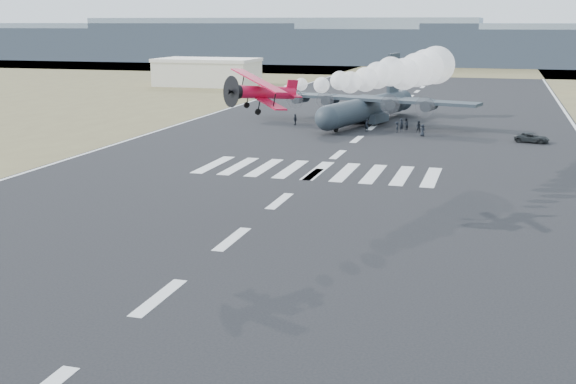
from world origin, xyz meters
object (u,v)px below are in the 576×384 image
at_px(crew_c, 397,127).
at_px(crew_f, 322,123).
at_px(aerobatic_biplane, 262,92).
at_px(crew_e, 423,130).
at_px(crew_d, 295,120).
at_px(crew_b, 419,127).
at_px(crew_h, 406,124).
at_px(support_vehicle, 532,138).
at_px(transport_aircraft, 368,106).
at_px(hangar_left, 207,72).
at_px(crew_g, 402,125).
at_px(crew_a, 367,125).

relative_size(crew_c, crew_f, 0.98).
height_order(aerobatic_biplane, crew_e, aerobatic_biplane).
relative_size(crew_d, crew_e, 1.02).
distance_m(crew_b, crew_d, 19.26).
xyz_separation_m(crew_e, crew_h, (-3.00, 5.33, 0.04)).
distance_m(support_vehicle, crew_b, 16.03).
height_order(transport_aircraft, crew_c, transport_aircraft).
xyz_separation_m(support_vehicle, crew_h, (-17.44, 6.71, 0.27)).
height_order(hangar_left, crew_g, hangar_left).
relative_size(crew_a, crew_e, 1.08).
distance_m(transport_aircraft, crew_h, 8.84).
bearing_deg(hangar_left, transport_aircraft, -48.44).
bearing_deg(crew_h, crew_g, 4.87).
bearing_deg(crew_c, transport_aircraft, -145.58).
relative_size(crew_d, crew_g, 0.91).
relative_size(crew_f, crew_g, 0.85).
bearing_deg(crew_a, crew_b, 44.48).
bearing_deg(crew_c, crew_e, 56.81).
distance_m(hangar_left, aerobatic_biplane, 127.42).
distance_m(crew_a, crew_e, 8.52).
bearing_deg(crew_d, crew_c, 38.94).
bearing_deg(crew_b, crew_g, 171.51).
bearing_deg(hangar_left, support_vehicle, -42.79).
relative_size(crew_a, crew_c, 1.15).
bearing_deg(transport_aircraft, hangar_left, 145.99).
bearing_deg(support_vehicle, aerobatic_biplane, 167.93).
height_order(crew_d, crew_e, crew_d).
height_order(hangar_left, crew_d, hangar_left).
bearing_deg(crew_h, hangar_left, -117.23).
height_order(crew_b, crew_c, crew_b).
xyz_separation_m(hangar_left, support_vehicle, (74.65, -69.10, -2.79)).
height_order(crew_b, crew_h, crew_h).
distance_m(support_vehicle, crew_h, 18.69).
xyz_separation_m(crew_c, crew_g, (0.51, 1.30, 0.16)).
height_order(aerobatic_biplane, crew_d, aerobatic_biplane).
relative_size(support_vehicle, crew_g, 2.36).
distance_m(crew_a, crew_g, 5.12).
bearing_deg(support_vehicle, crew_g, 86.90).
bearing_deg(crew_d, transport_aircraft, 76.53).
height_order(aerobatic_biplane, crew_f, aerobatic_biplane).
xyz_separation_m(transport_aircraft, crew_b, (8.84, -7.47, -1.86)).
distance_m(aerobatic_biplane, crew_e, 49.60).
bearing_deg(crew_b, transport_aircraft, 142.60).
distance_m(hangar_left, crew_c, 86.18).
height_order(hangar_left, crew_h, hangar_left).
bearing_deg(support_vehicle, crew_b, 86.10).
distance_m(transport_aircraft, crew_e, 14.63).
height_order(crew_b, crew_g, crew_g).
height_order(crew_a, crew_f, crew_a).
relative_size(transport_aircraft, crew_g, 19.07).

